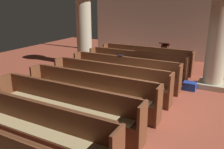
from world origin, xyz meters
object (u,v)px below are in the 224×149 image
Objects in this scene: pillar_aisle_side at (218,38)px; pew_row_2 at (124,71)px; pew_row_5 at (65,105)px; pew_row_6 at (29,126)px; hymn_book at (121,56)px; pew_row_0 at (145,58)px; pew_row_4 at (90,90)px; pew_row_1 at (136,64)px; pew_row_3 at (109,79)px; kneeler_box_blue at (190,86)px; pillar_far_side at (84,28)px; lectern at (164,56)px.

pew_row_2 is at bearing -156.45° from pillar_aisle_side.
pew_row_5 and pew_row_6 have the same top height.
hymn_book is (-0.22, 0.19, 0.47)m from pew_row_2.
pew_row_0 is 1.00× the size of pew_row_4.
pew_row_1 is at bearing 76.06° from hymn_book.
pew_row_1 and pew_row_3 have the same top height.
pew_row_3 and pew_row_5 have the same top height.
pew_row_0 is 1.00× the size of pew_row_3.
pew_row_4 is at bearing 90.00° from pew_row_5.
pew_row_0 is at bearing 90.00° from pew_row_4.
pew_row_4 is at bearing -84.64° from hymn_book.
pew_row_1 is 9.68× the size of kneeler_box_blue.
pew_row_4 is 3.46m from kneeler_box_blue.
pillar_far_side reaches higher than hymn_book.
pillar_aisle_side reaches higher than pew_row_1.
pew_row_5 is 3.42m from hymn_book.
pew_row_5 is at bearing -94.81° from lectern.
hymn_book is (-0.22, 2.31, 0.47)m from pew_row_4.
pew_row_0 is at bearing 83.61° from hymn_book.
pillar_aisle_side reaches higher than kneeler_box_blue.
pew_row_1 is at bearing 90.00° from pew_row_2.
pillar_aisle_side reaches higher than pew_row_5.
pew_row_4 is at bearing -95.78° from lectern.
pew_row_2 is at bearing 90.00° from pew_row_5.
pew_row_2 is 3.14m from lectern.
lectern is at bearing 122.37° from kneeler_box_blue.
pillar_aisle_side is (2.75, 2.26, 1.16)m from pew_row_3.
pew_row_0 is 2.99m from pillar_far_side.
pillar_far_side is (-2.70, 4.78, 1.16)m from pew_row_5.
hymn_book reaches higher than pew_row_1.
pillar_far_side is 2.97× the size of lectern.
pillar_far_side is 8.04× the size of kneeler_box_blue.
pillar_aisle_side is (2.75, 5.45, 1.16)m from pew_row_6.
hymn_book reaches higher than kneeler_box_blue.
lectern reaches higher than hymn_book.
lectern is at bearing 75.40° from pew_row_1.
pew_row_1 is 2.99m from pillar_far_side.
hymn_book reaches higher than pew_row_0.
pew_row_6 is (0.00, -6.38, 0.00)m from pew_row_0.
pew_row_4 is 4.74m from pillar_far_side.
pew_row_3 is at bearing -80.15° from hymn_book.
pew_row_0 is at bearing 90.00° from pew_row_6.
pew_row_5 is 9.68× the size of kneeler_box_blue.
pew_row_0 is at bearing 90.00° from pew_row_3.
pew_row_0 is at bearing 161.42° from pillar_aisle_side.
pew_row_3 is 2.13m from pew_row_5.
pew_row_6 is at bearing -90.00° from pew_row_3.
lectern is 5.77× the size of hymn_book.
pillar_aisle_side is 3.21m from hymn_book.
pew_row_3 is 9.68× the size of kneeler_box_blue.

